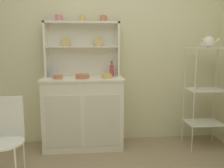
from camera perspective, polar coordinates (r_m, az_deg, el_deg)
wall_back at (r=3.28m, az=-1.47°, el=7.88°), size 3.84×0.05×2.50m
hutch_cabinet at (r=3.13m, az=-6.87°, el=-6.66°), size 1.03×0.45×0.92m
hutch_shelf_unit at (r=3.18m, az=-7.09°, el=9.21°), size 0.96×0.18×0.71m
bakers_rack at (r=3.29m, az=21.50°, el=-0.61°), size 0.46×0.34×1.30m
wire_chair at (r=2.46m, az=-24.15°, el=-10.71°), size 0.36×0.36×0.85m
cup_rose_0 at (r=3.18m, az=-12.61°, el=15.13°), size 0.10×0.08×0.08m
cup_gold_1 at (r=3.16m, az=-7.13°, el=15.33°), size 0.08×0.06×0.08m
cup_terracotta_2 at (r=3.17m, az=-2.12°, el=15.37°), size 0.10×0.08×0.08m
bowl_mixing_large at (r=2.99m, az=-12.82°, el=1.65°), size 0.12×0.12×0.05m
bowl_floral_medium at (r=2.97m, az=-7.07°, el=1.85°), size 0.17×0.17×0.06m
bowl_cream_small at (r=2.97m, az=-1.29°, el=1.88°), size 0.13×0.13×0.05m
jam_bottle at (r=3.13m, az=-0.05°, el=3.27°), size 0.06×0.06×0.20m
utensil_jar at (r=3.15m, az=-13.94°, el=2.62°), size 0.08×0.08×0.25m
porcelain_teapot at (r=3.25m, az=22.06°, el=9.33°), size 0.23×0.14×0.16m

